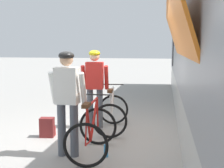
# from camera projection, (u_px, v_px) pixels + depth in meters

# --- Properties ---
(ground_plane) EXTENTS (80.00, 80.00, 0.00)m
(ground_plane) POSITION_uv_depth(u_px,v_px,m) (106.00, 136.00, 5.68)
(ground_plane) COLOR #A09E99
(cyclist_near_in_red) EXTENTS (0.63, 0.35, 1.76)m
(cyclist_near_in_red) POSITION_uv_depth(u_px,v_px,m) (95.00, 82.00, 6.14)
(cyclist_near_in_red) COLOR #4C515B
(cyclist_near_in_red) RESTS_ON ground
(cyclist_far_in_white) EXTENTS (0.61, 0.31, 1.76)m
(cyclist_far_in_white) POSITION_uv_depth(u_px,v_px,m) (67.00, 94.00, 4.52)
(cyclist_far_in_white) COLOR #4C515B
(cyclist_far_in_white) RESTS_ON ground
(bicycle_near_white) EXTENTS (0.83, 1.15, 0.99)m
(bicycle_near_white) POSITION_uv_depth(u_px,v_px,m) (112.00, 113.00, 6.00)
(bicycle_near_white) COLOR black
(bicycle_near_white) RESTS_ON ground
(bicycle_far_red) EXTENTS (0.77, 1.11, 0.99)m
(bicycle_far_red) POSITION_uv_depth(u_px,v_px,m) (92.00, 132.00, 4.62)
(bicycle_far_red) COLOR black
(bicycle_far_red) RESTS_ON ground
(backpack_on_platform) EXTENTS (0.30, 0.22, 0.40)m
(backpack_on_platform) POSITION_uv_depth(u_px,v_px,m) (47.00, 127.00, 5.60)
(backpack_on_platform) COLOR maroon
(backpack_on_platform) RESTS_ON ground
(water_bottle_near_the_bikes) EXTENTS (0.07, 0.07, 0.21)m
(water_bottle_near_the_bikes) POSITION_uv_depth(u_px,v_px,m) (106.00, 151.00, 4.59)
(water_bottle_near_the_bikes) COLOR #338CCC
(water_bottle_near_the_bikes) RESTS_ON ground
(water_bottle_by_the_backpack) EXTENTS (0.07, 0.07, 0.19)m
(water_bottle_by_the_backpack) POSITION_uv_depth(u_px,v_px,m) (54.00, 131.00, 5.72)
(water_bottle_by_the_backpack) COLOR red
(water_bottle_by_the_backpack) RESTS_ON ground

